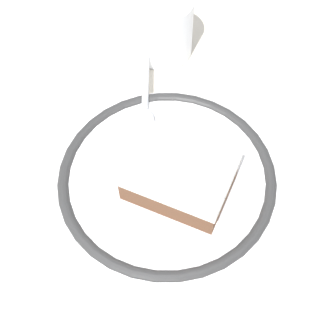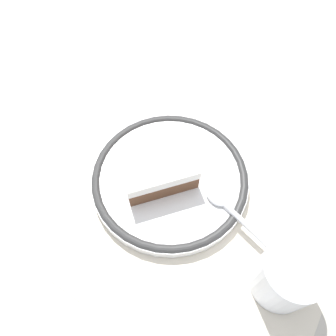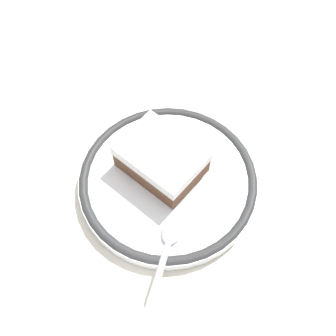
{
  "view_description": "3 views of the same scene",
  "coord_description": "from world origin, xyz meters",
  "px_view_note": "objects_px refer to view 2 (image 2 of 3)",
  "views": [
    {
      "loc": [
        -0.23,
        0.05,
        0.41
      ],
      "look_at": [
        -0.0,
        -0.02,
        0.04
      ],
      "focal_mm": 48.77,
      "sensor_mm": 36.0,
      "label": 1
    },
    {
      "loc": [
        0.12,
        -0.21,
        0.42
      ],
      "look_at": [
        -0.0,
        -0.02,
        0.04
      ],
      "focal_mm": 35.18,
      "sensor_mm": 36.0,
      "label": 2
    },
    {
      "loc": [
        0.25,
        -0.02,
        0.46
      ],
      "look_at": [
        -0.0,
        -0.02,
        0.04
      ],
      "focal_mm": 43.78,
      "sensor_mm": 36.0,
      "label": 3
    }
  ],
  "objects_px": {
    "plate": "(168,177)",
    "napkin": "(135,82)",
    "spoon": "(236,215)",
    "cake_slice": "(157,168)",
    "cup": "(285,277)",
    "sugar_packet": "(246,331)"
  },
  "relations": [
    {
      "from": "cake_slice",
      "to": "plate",
      "type": "bearing_deg",
      "value": 32.52
    },
    {
      "from": "spoon",
      "to": "cake_slice",
      "type": "bearing_deg",
      "value": -179.04
    },
    {
      "from": "cup",
      "to": "sugar_packet",
      "type": "xyz_separation_m",
      "value": [
        -0.01,
        -0.07,
        -0.03
      ]
    },
    {
      "from": "spoon",
      "to": "napkin",
      "type": "height_order",
      "value": "spoon"
    },
    {
      "from": "plate",
      "to": "cup",
      "type": "distance_m",
      "value": 0.2
    },
    {
      "from": "cake_slice",
      "to": "cup",
      "type": "xyz_separation_m",
      "value": [
        0.2,
        -0.04,
        -0.0
      ]
    },
    {
      "from": "napkin",
      "to": "cup",
      "type": "bearing_deg",
      "value": -28.53
    },
    {
      "from": "spoon",
      "to": "napkin",
      "type": "bearing_deg",
      "value": 151.61
    },
    {
      "from": "sugar_packet",
      "to": "spoon",
      "type": "bearing_deg",
      "value": 121.94
    },
    {
      "from": "cake_slice",
      "to": "napkin",
      "type": "height_order",
      "value": "cake_slice"
    },
    {
      "from": "spoon",
      "to": "cup",
      "type": "height_order",
      "value": "cup"
    },
    {
      "from": "plate",
      "to": "napkin",
      "type": "height_order",
      "value": "plate"
    },
    {
      "from": "napkin",
      "to": "sugar_packet",
      "type": "relative_size",
      "value": 2.0
    },
    {
      "from": "napkin",
      "to": "spoon",
      "type": "bearing_deg",
      "value": -28.39
    },
    {
      "from": "cup",
      "to": "sugar_packet",
      "type": "bearing_deg",
      "value": -99.13
    },
    {
      "from": "plate",
      "to": "spoon",
      "type": "distance_m",
      "value": 0.11
    },
    {
      "from": "spoon",
      "to": "sugar_packet",
      "type": "height_order",
      "value": "spoon"
    },
    {
      "from": "napkin",
      "to": "sugar_packet",
      "type": "distance_m",
      "value": 0.42
    },
    {
      "from": "cup",
      "to": "sugar_packet",
      "type": "height_order",
      "value": "cup"
    },
    {
      "from": "cake_slice",
      "to": "sugar_packet",
      "type": "xyz_separation_m",
      "value": [
        0.19,
        -0.11,
        -0.03
      ]
    },
    {
      "from": "cup",
      "to": "cake_slice",
      "type": "bearing_deg",
      "value": 167.84
    },
    {
      "from": "cake_slice",
      "to": "spoon",
      "type": "relative_size",
      "value": 0.91
    }
  ]
}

